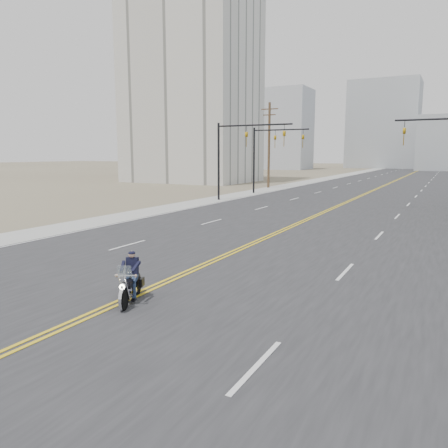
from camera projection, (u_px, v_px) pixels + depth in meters
name	position (u px, v px, depth m)	size (l,w,h in m)	color
road	(395.00, 181.00, 68.70)	(20.00, 200.00, 0.01)	#303033
sidewalk_left	(322.00, 179.00, 73.98)	(3.00, 200.00, 0.01)	#A5A5A0
traffic_mast_left	(239.00, 146.00, 38.82)	(7.10, 0.26, 7.00)	black
traffic_mast_far	(269.00, 148.00, 45.98)	(6.10, 0.26, 7.00)	black
utility_pole_left	(269.00, 144.00, 54.34)	(2.20, 0.30, 10.50)	brown
apartment_block	(192.00, 82.00, 66.07)	(18.00, 14.00, 30.00)	silver
haze_bldg_a	(284.00, 130.00, 122.36)	(14.00, 12.00, 22.00)	#B7BCC6
haze_bldg_d	(384.00, 125.00, 133.34)	(20.00, 15.00, 26.00)	#ADB2B7
haze_bldg_f	(256.00, 142.00, 142.84)	(12.00, 12.00, 16.00)	#ADB2B7
motorcyclist	(130.00, 278.00, 12.44)	(0.80, 1.86, 1.45)	black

